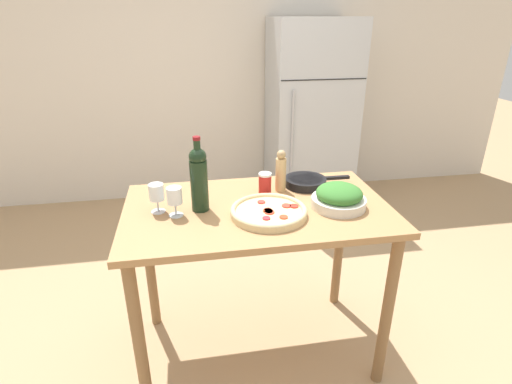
# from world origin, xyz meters

# --- Properties ---
(ground_plane) EXTENTS (14.00, 14.00, 0.00)m
(ground_plane) POSITION_xyz_m (0.00, 0.00, 0.00)
(ground_plane) COLOR tan
(wall_back) EXTENTS (6.40, 0.06, 2.60)m
(wall_back) POSITION_xyz_m (0.00, 2.33, 1.30)
(wall_back) COLOR silver
(wall_back) RESTS_ON ground_plane
(refrigerator) EXTENTS (0.78, 0.69, 1.77)m
(refrigerator) POSITION_xyz_m (0.87, 1.95, 0.88)
(refrigerator) COLOR #B7BCC1
(refrigerator) RESTS_ON ground_plane
(prep_counter) EXTENTS (1.29, 0.77, 0.91)m
(prep_counter) POSITION_xyz_m (0.00, 0.00, 0.78)
(prep_counter) COLOR #A87A4C
(prep_counter) RESTS_ON ground_plane
(wine_bottle) EXTENTS (0.08, 0.08, 0.36)m
(wine_bottle) POSITION_xyz_m (-0.27, 0.01, 1.08)
(wine_bottle) COLOR black
(wine_bottle) RESTS_ON prep_counter
(wine_glass_near) EXTENTS (0.07, 0.07, 0.14)m
(wine_glass_near) POSITION_xyz_m (-0.39, -0.03, 1.01)
(wine_glass_near) COLOR silver
(wine_glass_near) RESTS_ON prep_counter
(wine_glass_far) EXTENTS (0.07, 0.07, 0.14)m
(wine_glass_far) POSITION_xyz_m (-0.47, 0.02, 1.01)
(wine_glass_far) COLOR silver
(wine_glass_far) RESTS_ON prep_counter
(pepper_mill) EXTENTS (0.06, 0.06, 0.22)m
(pepper_mill) POSITION_xyz_m (0.16, 0.17, 1.02)
(pepper_mill) COLOR tan
(pepper_mill) RESTS_ON prep_counter
(salad_bowl) EXTENTS (0.26, 0.26, 0.12)m
(salad_bowl) POSITION_xyz_m (0.39, -0.07, 0.97)
(salad_bowl) COLOR silver
(salad_bowl) RESTS_ON prep_counter
(homemade_pizza) EXTENTS (0.36, 0.36, 0.04)m
(homemade_pizza) POSITION_xyz_m (0.04, -0.10, 0.93)
(homemade_pizza) COLOR #DBC189
(homemade_pizza) RESTS_ON prep_counter
(salt_canister) EXTENTS (0.07, 0.07, 0.12)m
(salt_canister) POSITION_xyz_m (0.06, 0.14, 0.97)
(salt_canister) COLOR #B2231E
(salt_canister) RESTS_ON prep_counter
(cast_iron_skillet) EXTENTS (0.36, 0.23, 0.04)m
(cast_iron_skillet) POSITION_xyz_m (0.31, 0.21, 0.94)
(cast_iron_skillet) COLOR black
(cast_iron_skillet) RESTS_ON prep_counter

